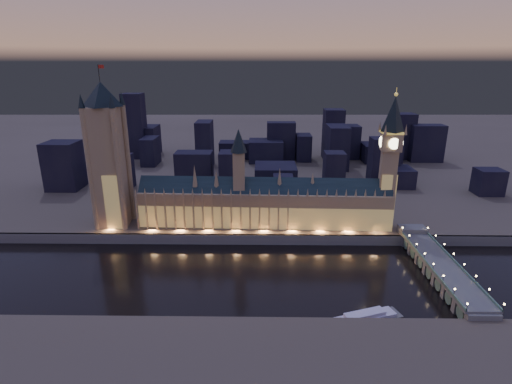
{
  "coord_description": "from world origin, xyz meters",
  "views": [
    {
      "loc": [
        9.13,
        -240.01,
        134.54
      ],
      "look_at": [
        5.0,
        55.0,
        38.0
      ],
      "focal_mm": 28.0,
      "sensor_mm": 36.0,
      "label": 1
    }
  ],
  "objects_px": {
    "victoria_tower": "(108,149)",
    "river_boat": "(365,317)",
    "palace_of_westminster": "(263,203)",
    "elizabeth_tower": "(390,152)",
    "westminster_bridge": "(438,266)"
  },
  "relations": [
    {
      "from": "victoria_tower",
      "to": "river_boat",
      "type": "relative_size",
      "value": 2.8
    },
    {
      "from": "palace_of_westminster",
      "to": "westminster_bridge",
      "type": "height_order",
      "value": "palace_of_westminster"
    },
    {
      "from": "elizabeth_tower",
      "to": "river_boat",
      "type": "relative_size",
      "value": 2.44
    },
    {
      "from": "palace_of_westminster",
      "to": "elizabeth_tower",
      "type": "distance_m",
      "value": 106.16
    },
    {
      "from": "palace_of_westminster",
      "to": "westminster_bridge",
      "type": "xyz_separation_m",
      "value": [
        115.36,
        -65.18,
        -20.39
      ]
    },
    {
      "from": "river_boat",
      "to": "palace_of_westminster",
      "type": "bearing_deg",
      "value": 115.72
    },
    {
      "from": "elizabeth_tower",
      "to": "river_boat",
      "type": "xyz_separation_m",
      "value": [
        -42.03,
        -115.1,
        -67.06
      ]
    },
    {
      "from": "palace_of_westminster",
      "to": "victoria_tower",
      "type": "relative_size",
      "value": 1.62
    },
    {
      "from": "palace_of_westminster",
      "to": "river_boat",
      "type": "relative_size",
      "value": 4.53
    },
    {
      "from": "palace_of_westminster",
      "to": "river_boat",
      "type": "xyz_separation_m",
      "value": [
        55.36,
        -114.92,
        -24.81
      ]
    },
    {
      "from": "elizabeth_tower",
      "to": "palace_of_westminster",
      "type": "bearing_deg",
      "value": -179.89
    },
    {
      "from": "victoria_tower",
      "to": "river_boat",
      "type": "xyz_separation_m",
      "value": [
        175.97,
        -115.1,
        -68.36
      ]
    },
    {
      "from": "elizabeth_tower",
      "to": "westminster_bridge",
      "type": "height_order",
      "value": "elizabeth_tower"
    },
    {
      "from": "palace_of_westminster",
      "to": "elizabeth_tower",
      "type": "height_order",
      "value": "elizabeth_tower"
    },
    {
      "from": "westminster_bridge",
      "to": "river_boat",
      "type": "bearing_deg",
      "value": -140.34
    }
  ]
}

